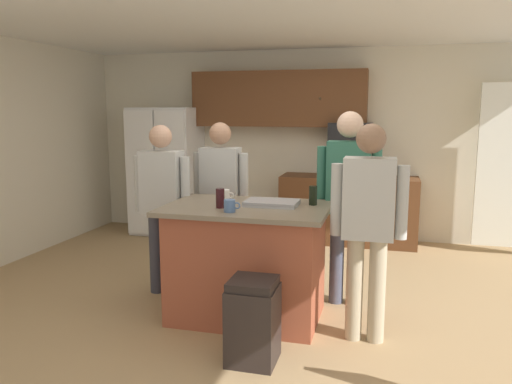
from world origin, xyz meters
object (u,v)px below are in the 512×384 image
object	(u,v)px
glass_stout_tall	(220,198)
trash_bin	(253,321)
serving_tray	(272,203)
person_guest_right	(348,194)
microwave_over_range	(350,135)
person_elder_center	(221,193)
tumbler_amber	(313,195)
person_guest_by_door	(368,218)
mug_ceramic_white	(230,206)
person_guest_left	(162,198)
refrigerator	(166,171)
kitchen_island	(247,261)
mug_blue_stoneware	(225,196)

from	to	relation	value
glass_stout_tall	trash_bin	distance (m)	1.07
serving_tray	trash_bin	size ratio (longest dim) A/B	0.72
person_guest_right	serving_tray	bearing A→B (deg)	3.33
microwave_over_range	person_elder_center	distance (m)	2.38
tumbler_amber	trash_bin	xyz separation A→B (m)	(-0.27, -0.94, -0.76)
person_guest_by_door	trash_bin	xyz separation A→B (m)	(-0.75, -0.55, -0.67)
person_elder_center	trash_bin	xyz separation A→B (m)	(0.74, -1.48, -0.65)
mug_ceramic_white	person_guest_left	bearing A→B (deg)	144.38
person_guest_right	person_elder_center	world-z (taller)	person_guest_right
microwave_over_range	person_guest_right	world-z (taller)	person_guest_right
refrigerator	person_guest_by_door	size ratio (longest dim) A/B	1.08
serving_tray	trash_bin	xyz separation A→B (m)	(0.06, -0.83, -0.70)
refrigerator	microwave_over_range	distance (m)	2.66
person_guest_left	tumbler_amber	size ratio (longest dim) A/B	10.07
tumbler_amber	kitchen_island	bearing A→B (deg)	-160.75
person_elder_center	glass_stout_tall	distance (m)	0.92
mug_blue_stoneware	mug_ceramic_white	xyz separation A→B (m)	(0.19, -0.43, -0.00)
mug_blue_stoneware	tumbler_amber	distance (m)	0.78
person_guest_right	serving_tray	xyz separation A→B (m)	(-0.60, -0.45, -0.03)
person_guest_right	trash_bin	xyz separation A→B (m)	(-0.54, -1.28, -0.73)
mug_blue_stoneware	glass_stout_tall	size ratio (longest dim) A/B	0.84
person_elder_center	kitchen_island	bearing A→B (deg)	0.00
person_guest_left	person_elder_center	bearing A→B (deg)	59.90
refrigerator	kitchen_island	bearing A→B (deg)	-53.48
mug_ceramic_white	person_guest_right	bearing A→B (deg)	43.37
kitchen_island	person_guest_by_door	distance (m)	1.13
kitchen_island	person_elder_center	world-z (taller)	person_elder_center
person_guest_right	person_guest_by_door	size ratio (longest dim) A/B	1.05
mug_blue_stoneware	person_guest_by_door	bearing A→B (deg)	-15.47
refrigerator	person_guest_left	size ratio (longest dim) A/B	1.10
person_guest_by_door	person_guest_left	bearing A→B (deg)	-4.57
person_guest_by_door	glass_stout_tall	distance (m)	1.20
microwave_over_range	serving_tray	distance (m)	2.76
person_guest_right	mug_ceramic_white	world-z (taller)	person_guest_right
kitchen_island	person_guest_by_door	world-z (taller)	person_guest_by_door
person_elder_center	person_guest_by_door	distance (m)	1.75
kitchen_island	person_elder_center	bearing A→B (deg)	123.35
person_guest_by_door	mug_blue_stoneware	distance (m)	1.30
trash_bin	person_guest_right	bearing A→B (deg)	67.08
tumbler_amber	mug_ceramic_white	size ratio (longest dim) A/B	1.21
microwave_over_range	trash_bin	distance (m)	3.72
refrigerator	person_guest_right	distance (m)	3.49
tumbler_amber	mug_ceramic_white	world-z (taller)	tumbler_amber
person_guest_left	tumbler_amber	xyz separation A→B (m)	(1.47, -0.16, 0.12)
person_guest_by_door	glass_stout_tall	bearing A→B (deg)	8.21
glass_stout_tall	mug_ceramic_white	distance (m)	0.20
microwave_over_range	kitchen_island	world-z (taller)	microwave_over_range
glass_stout_tall	person_guest_by_door	bearing A→B (deg)	-2.92
person_guest_left	trash_bin	world-z (taller)	person_guest_left
glass_stout_tall	trash_bin	size ratio (longest dim) A/B	0.26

